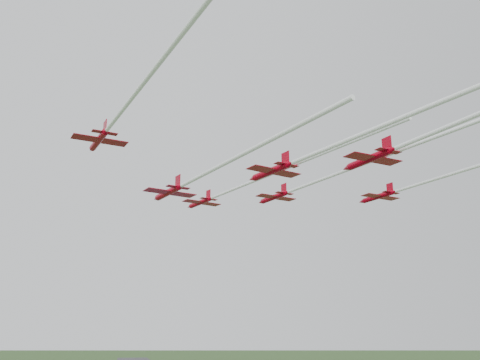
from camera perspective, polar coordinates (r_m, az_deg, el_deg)
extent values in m
cylinder|color=#A10013|center=(114.39, -4.28, -2.41)|extent=(3.81, 7.80, 1.03)
cone|color=#A10013|center=(118.52, -5.42, -2.86)|extent=(1.56, 1.94, 1.03)
cone|color=#A10013|center=(110.56, -3.13, -1.94)|extent=(1.28, 1.38, 0.94)
ellipsoid|color=black|center=(116.08, -4.73, -2.41)|extent=(0.69, 0.97, 0.30)
cube|color=#A10013|center=(113.70, -4.10, -2.45)|extent=(8.57, 5.22, 0.09)
cube|color=#A10013|center=(111.31, -3.36, -2.04)|extent=(3.90, 2.39, 0.07)
cube|color=#A10013|center=(111.72, -3.40, -1.54)|extent=(0.69, 1.61, 1.87)
cylinder|color=white|center=(89.98, 5.22, 1.40)|extent=(18.63, 47.52, 0.56)
cylinder|color=#A10013|center=(99.66, -7.68, -1.32)|extent=(4.21, 9.11, 1.20)
cone|color=#A10013|center=(104.64, -8.95, -1.98)|extent=(1.78, 2.24, 1.20)
cone|color=#A10013|center=(95.03, -6.36, -0.64)|extent=(1.46, 1.59, 1.09)
ellipsoid|color=black|center=(101.69, -8.18, -1.35)|extent=(0.77, 1.13, 0.35)
cube|color=#A10013|center=(98.82, -7.47, -1.36)|extent=(9.96, 5.85, 0.11)
cube|color=#A10013|center=(95.93, -6.63, -0.77)|extent=(4.53, 2.68, 0.09)
cube|color=#A10013|center=(96.44, -6.66, -0.12)|extent=(0.76, 1.88, 2.17)
cylinder|color=white|center=(76.55, 0.86, 3.06)|extent=(14.94, 40.69, 0.65)
cylinder|color=#A10013|center=(111.67, 3.63, -1.84)|extent=(3.64, 8.23, 1.08)
cone|color=#A10013|center=(115.73, 2.22, -2.37)|extent=(1.58, 2.01, 1.08)
cone|color=#A10013|center=(107.93, 5.05, -1.31)|extent=(1.30, 1.42, 0.98)
ellipsoid|color=black|center=(113.34, 3.07, -1.86)|extent=(0.68, 1.01, 0.31)
cube|color=#A10013|center=(110.99, 3.86, -1.88)|extent=(8.97, 5.13, 0.10)
cube|color=#A10013|center=(108.65, 4.76, -1.41)|extent=(4.08, 2.35, 0.08)
cube|color=#A10013|center=(109.08, 4.69, -0.89)|extent=(0.65, 1.70, 1.96)
cylinder|color=white|center=(89.57, 14.51, 2.24)|extent=(16.13, 47.05, 0.59)
cylinder|color=#A10013|center=(80.63, -14.84, 4.11)|extent=(2.96, 7.59, 0.98)
cone|color=#A10013|center=(84.89, -15.57, 3.14)|extent=(1.38, 1.81, 0.98)
cone|color=#A10013|center=(76.65, -14.08, 5.13)|extent=(1.15, 1.27, 0.89)
ellipsoid|color=black|center=(82.40, -15.11, 3.96)|extent=(0.59, 0.92, 0.29)
cube|color=#A10013|center=(79.90, -14.73, 4.12)|extent=(8.20, 4.33, 0.09)
cube|color=#A10013|center=(77.43, -14.24, 4.92)|extent=(3.73, 1.98, 0.07)
cube|color=#A10013|center=(77.94, -14.22, 5.55)|extent=(0.51, 1.58, 1.79)
cylinder|color=white|center=(54.08, -7.13, 14.08)|extent=(13.97, 49.08, 0.54)
cylinder|color=#A10013|center=(90.60, 3.31, 0.94)|extent=(4.41, 9.03, 1.19)
cone|color=#A10013|center=(94.94, 1.31, 0.12)|extent=(1.81, 2.25, 1.19)
cone|color=#A10013|center=(86.65, 5.38, 1.79)|extent=(1.48, 1.60, 1.08)
ellipsoid|color=black|center=(92.40, 2.51, 0.87)|extent=(0.79, 1.12, 0.35)
cube|color=#A10013|center=(89.86, 3.65, 0.91)|extent=(9.91, 6.04, 0.11)
cube|color=#A10013|center=(87.41, 4.96, 1.62)|extent=(4.51, 2.76, 0.09)
cube|color=#A10013|center=(87.94, 4.86, 2.32)|extent=(0.80, 1.86, 2.17)
cylinder|color=white|center=(68.33, 20.56, 7.77)|extent=(20.53, 52.25, 0.65)
cylinder|color=#A10013|center=(105.01, 14.48, -1.73)|extent=(3.07, 7.48, 0.97)
cone|color=#A10013|center=(108.24, 12.84, -2.26)|extent=(1.39, 1.80, 0.97)
cone|color=#A10013|center=(102.05, 16.12, -1.19)|extent=(1.15, 1.27, 0.88)
ellipsoid|color=black|center=(106.34, 13.82, -1.75)|extent=(0.60, 0.91, 0.28)
cube|color=#A10013|center=(104.46, 14.75, -1.76)|extent=(8.12, 4.42, 0.09)
cube|color=#A10013|center=(102.62, 15.79, -1.30)|extent=(3.69, 2.03, 0.07)
cube|color=#A10013|center=(102.99, 15.68, -0.80)|extent=(0.54, 1.55, 1.77)
cylinder|color=#A10013|center=(88.62, 13.62, 2.21)|extent=(3.73, 9.50, 1.23)
cone|color=#A10013|center=(92.77, 11.29, 1.24)|extent=(1.72, 2.27, 1.23)
cone|color=#A10013|center=(84.88, 16.03, 3.21)|extent=(1.44, 1.59, 1.12)
ellipsoid|color=black|center=(90.34, 12.67, 2.09)|extent=(0.74, 1.15, 0.36)
cube|color=#A10013|center=(87.90, 14.02, 2.19)|extent=(10.27, 5.44, 0.11)
cube|color=#A10013|center=(85.60, 15.54, 3.00)|extent=(4.67, 2.49, 0.09)
cube|color=#A10013|center=(86.15, 15.38, 3.74)|extent=(0.65, 1.97, 2.24)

